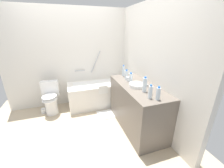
{
  "coord_description": "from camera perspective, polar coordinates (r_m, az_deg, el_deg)",
  "views": [
    {
      "loc": [
        -0.15,
        -2.34,
        1.84
      ],
      "look_at": [
        0.67,
        0.12,
        0.83
      ],
      "focal_mm": 22.29,
      "sensor_mm": 36.0,
      "label": 1
    }
  ],
  "objects": [
    {
      "name": "drinking_glass_0",
      "position": [
        2.27,
        15.45,
        -2.9
      ],
      "size": [
        0.07,
        0.07,
        0.1
      ],
      "primitive_type": "cylinder",
      "color": "white",
      "rests_on": "vanity_counter"
    },
    {
      "name": "bath_mat",
      "position": [
        3.34,
        -0.33,
        -11.92
      ],
      "size": [
        0.64,
        0.36,
        0.01
      ],
      "primitive_type": "cube",
      "color": "white",
      "rests_on": "ground_plane"
    },
    {
      "name": "drinking_glass_1",
      "position": [
        2.8,
        6.66,
        2.1
      ],
      "size": [
        0.08,
        0.08,
        0.08
      ],
      "primitive_type": "cylinder",
      "color": "white",
      "rests_on": "vanity_counter"
    },
    {
      "name": "drinking_glass_2",
      "position": [
        3.0,
        5.85,
        3.49
      ],
      "size": [
        0.08,
        0.08,
        0.08
      ],
      "primitive_type": "cylinder",
      "color": "white",
      "rests_on": "vanity_counter"
    },
    {
      "name": "bathtub",
      "position": [
        3.62,
        -5.17,
        -3.65
      ],
      "size": [
        1.54,
        0.66,
        1.35
      ],
      "color": "white",
      "rests_on": "ground_plane"
    },
    {
      "name": "water_bottle_5",
      "position": [
        2.12,
        18.43,
        -3.76
      ],
      "size": [
        0.06,
        0.06,
        0.21
      ],
      "color": "silver",
      "rests_on": "vanity_counter"
    },
    {
      "name": "wall_back_tiled",
      "position": [
        3.65,
        -15.92,
        10.0
      ],
      "size": [
        3.13,
        0.1,
        2.35
      ],
      "primitive_type": "cube",
      "color": "silver",
      "rests_on": "ground_plane"
    },
    {
      "name": "ground_plane",
      "position": [
        2.98,
        -12.08,
        -17.38
      ],
      "size": [
        3.73,
        3.73,
        0.0
      ],
      "primitive_type": "plane",
      "color": "#C1AD8E"
    },
    {
      "name": "toilet_paper_roll",
      "position": [
        3.71,
        -26.22,
        -9.81
      ],
      "size": [
        0.11,
        0.11,
        0.11
      ],
      "primitive_type": "cylinder",
      "color": "white",
      "rests_on": "ground_plane"
    },
    {
      "name": "sink_basin",
      "position": [
        2.54,
        10.18,
        -0.42
      ],
      "size": [
        0.28,
        0.28,
        0.06
      ],
      "primitive_type": "cylinder",
      "color": "white",
      "rests_on": "vanity_counter"
    },
    {
      "name": "water_bottle_3",
      "position": [
        3.07,
        4.72,
        5.38
      ],
      "size": [
        0.06,
        0.06,
        0.25
      ],
      "color": "silver",
      "rests_on": "vanity_counter"
    },
    {
      "name": "water_bottle_2",
      "position": [
        2.12,
        15.45,
        -3.2
      ],
      "size": [
        0.06,
        0.06,
        0.22
      ],
      "color": "silver",
      "rests_on": "vanity_counter"
    },
    {
      "name": "sink_faucet",
      "position": [
        2.62,
        13.47,
        0.18
      ],
      "size": [
        0.12,
        0.15,
        0.08
      ],
      "color": "#A2A2A7",
      "rests_on": "vanity_counter"
    },
    {
      "name": "water_bottle_0",
      "position": [
        2.89,
        5.93,
        3.87
      ],
      "size": [
        0.07,
        0.07,
        0.2
      ],
      "color": "silver",
      "rests_on": "vanity_counter"
    },
    {
      "name": "water_bottle_4",
      "position": [
        2.69,
        7.72,
        2.48
      ],
      "size": [
        0.07,
        0.07,
        0.2
      ],
      "color": "silver",
      "rests_on": "vanity_counter"
    },
    {
      "name": "wall_right_mirror",
      "position": [
        2.89,
        15.17,
        7.26
      ],
      "size": [
        0.1,
        2.8,
        2.35
      ],
      "primitive_type": "cube",
      "color": "silver",
      "rests_on": "ground_plane"
    },
    {
      "name": "vanity_counter",
      "position": [
        2.8,
        10.05,
        -8.97
      ],
      "size": [
        0.61,
        1.43,
        0.88
      ],
      "primitive_type": "cube",
      "color": "#6B6056",
      "rests_on": "ground_plane"
    },
    {
      "name": "toilet",
      "position": [
        3.51,
        -23.9,
        -5.49
      ],
      "size": [
        0.39,
        0.52,
        0.76
      ],
      "rotation": [
        0.0,
        0.0,
        -1.64
      ],
      "color": "white",
      "rests_on": "ground_plane"
    },
    {
      "name": "water_bottle_1",
      "position": [
        2.32,
        13.3,
        -0.29
      ],
      "size": [
        0.07,
        0.07,
        0.26
      ],
      "color": "silver",
      "rests_on": "vanity_counter"
    }
  ]
}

